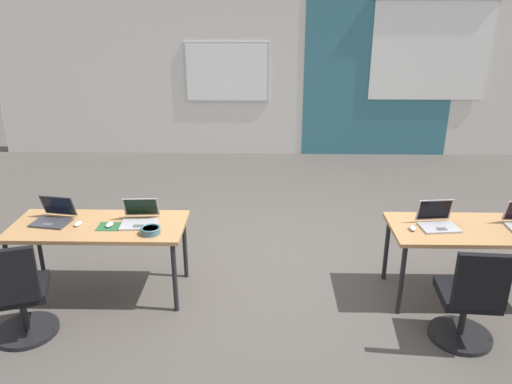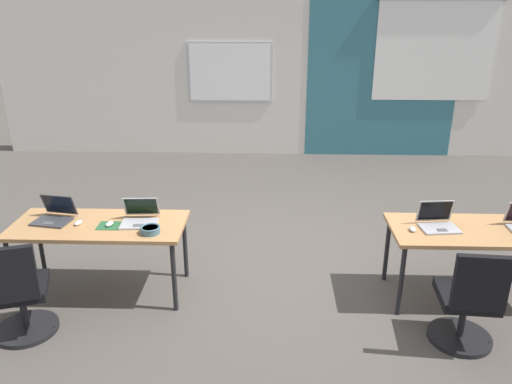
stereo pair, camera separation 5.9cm
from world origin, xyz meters
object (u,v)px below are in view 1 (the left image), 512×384
(mouse_near_left_inner, at_px, (109,225))
(chair_near_left_end, at_px, (19,299))
(mouse_near_left_end, at_px, (78,224))
(laptop_near_left_inner, at_px, (140,218))
(mouse_near_right_inner, at_px, (412,228))
(laptop_near_left_end, at_px, (53,217))
(desk_near_left, at_px, (99,230))
(chair_near_right_inner, at_px, (469,304))
(snack_bowl, at_px, (151,230))
(desk_near_right, at_px, (478,234))
(laptop_near_right_inner, at_px, (438,221))

(mouse_near_left_inner, relative_size, chair_near_left_end, 0.12)
(mouse_near_left_end, bearing_deg, laptop_near_left_inner, 6.50)
(laptop_near_left_inner, relative_size, mouse_near_left_end, 3.20)
(mouse_near_right_inner, relative_size, chair_near_left_end, 0.11)
(laptop_near_left_inner, relative_size, laptop_near_left_end, 0.92)
(desk_near_left, distance_m, chair_near_left_end, 0.90)
(desk_near_left, bearing_deg, chair_near_left_end, -122.52)
(chair_near_right_inner, relative_size, snack_bowl, 5.18)
(desk_near_right, bearing_deg, laptop_near_right_inner, 176.17)
(laptop_near_left_inner, distance_m, chair_near_right_inner, 2.93)
(desk_near_left, bearing_deg, laptop_near_left_inner, 6.16)
(chair_near_left_end, bearing_deg, laptop_near_right_inner, 173.53)
(mouse_near_left_inner, xyz_separation_m, chair_near_left_end, (-0.58, -0.68, -0.36))
(desk_near_left, bearing_deg, mouse_near_left_end, -172.78)
(laptop_near_left_end, bearing_deg, chair_near_left_end, -82.19)
(laptop_near_left_inner, distance_m, mouse_near_right_inner, 2.50)
(chair_near_right_inner, bearing_deg, mouse_near_left_end, -7.12)
(mouse_near_left_inner, relative_size, mouse_near_left_end, 1.01)
(mouse_near_left_inner, bearing_deg, mouse_near_right_inner, -0.27)
(mouse_near_left_inner, xyz_separation_m, laptop_near_left_end, (-0.56, 0.11, 0.03))
(laptop_near_left_inner, height_order, laptop_near_left_end, laptop_near_left_end)
(laptop_near_left_inner, distance_m, mouse_near_left_inner, 0.28)
(mouse_near_right_inner, bearing_deg, laptop_near_left_end, 177.94)
(chair_near_left_end, bearing_deg, desk_near_left, -140.78)
(desk_near_right, xyz_separation_m, snack_bowl, (-2.97, -0.18, 0.10))
(desk_near_left, relative_size, snack_bowl, 9.01)
(chair_near_right_inner, bearing_deg, laptop_near_right_inner, -80.48)
(laptop_near_right_inner, distance_m, laptop_near_left_end, 3.56)
(mouse_near_right_inner, bearing_deg, snack_bowl, -176.97)
(desk_near_right, distance_m, laptop_near_left_end, 3.94)
(mouse_near_right_inner, bearing_deg, desk_near_right, 5.40)
(desk_near_left, distance_m, laptop_near_left_end, 0.45)
(chair_near_right_inner, xyz_separation_m, laptop_near_left_end, (-3.62, 0.78, 0.39))
(chair_near_right_inner, bearing_deg, snack_bowl, -6.83)
(mouse_near_right_inner, xyz_separation_m, chair_near_left_end, (-3.34, -0.66, -0.36))
(laptop_near_left_inner, relative_size, chair_near_right_inner, 0.38)
(desk_near_left, distance_m, snack_bowl, 0.57)
(desk_near_left, xyz_separation_m, laptop_near_right_inner, (3.12, 0.03, 0.11))
(laptop_near_right_inner, xyz_separation_m, laptop_near_left_end, (-3.56, 0.03, -0.00))
(desk_near_right, height_order, chair_near_left_end, chair_near_left_end)
(mouse_near_left_inner, distance_m, mouse_near_left_end, 0.30)
(laptop_near_left_inner, xyz_separation_m, mouse_near_left_inner, (-0.26, -0.09, -0.03))
(chair_near_right_inner, xyz_separation_m, mouse_near_left_end, (-3.37, 0.70, 0.36))
(laptop_near_right_inner, distance_m, chair_near_left_end, 3.68)
(laptop_near_left_inner, bearing_deg, snack_bowl, -59.82)
(laptop_near_right_inner, bearing_deg, snack_bowl, 178.46)
(laptop_near_right_inner, relative_size, mouse_near_right_inner, 3.40)
(snack_bowl, bearing_deg, mouse_near_right_inner, 3.03)
(desk_near_right, xyz_separation_m, mouse_near_left_end, (-3.68, -0.02, 0.08))
(desk_near_left, height_order, chair_near_right_inner, chair_near_right_inner)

